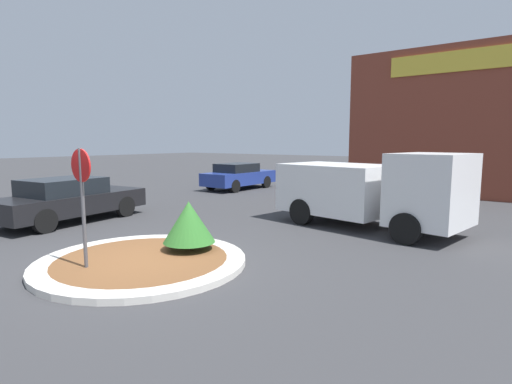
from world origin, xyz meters
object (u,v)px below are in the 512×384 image
(stop_sign, at_px, (82,189))
(parked_sedan_blue, at_px, (239,176))
(parked_sedan_black, at_px, (69,199))
(utility_truck, at_px, (370,190))

(stop_sign, distance_m, parked_sedan_blue, 14.12)
(stop_sign, relative_size, parked_sedan_blue, 0.56)
(parked_sedan_black, relative_size, parked_sedan_blue, 1.12)
(utility_truck, distance_m, parked_sedan_black, 9.39)
(utility_truck, relative_size, parked_sedan_blue, 1.30)
(stop_sign, xyz_separation_m, utility_truck, (2.92, 7.24, -0.51))
(stop_sign, relative_size, parked_sedan_black, 0.50)
(stop_sign, bearing_deg, parked_sedan_blue, 116.78)
(stop_sign, height_order, parked_sedan_black, stop_sign)
(parked_sedan_blue, bearing_deg, utility_truck, -119.17)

